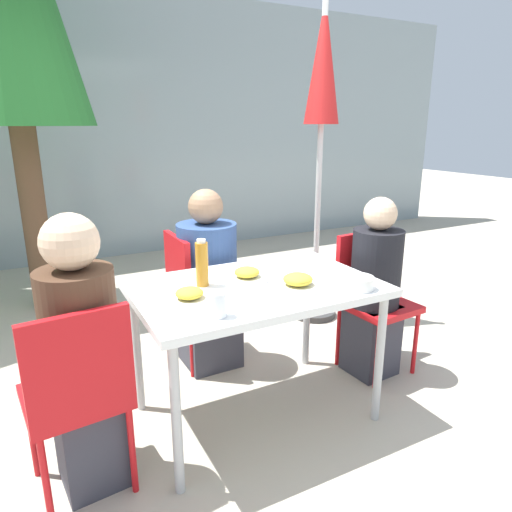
{
  "coord_description": "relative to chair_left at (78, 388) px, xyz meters",
  "views": [
    {
      "loc": [
        -1.01,
        -1.94,
        1.54
      ],
      "look_at": [
        0.0,
        0.0,
        0.91
      ],
      "focal_mm": 32.0,
      "sensor_mm": 36.0,
      "label": 1
    }
  ],
  "objects": [
    {
      "name": "plate_0",
      "position": [
        0.9,
        0.27,
        0.26
      ],
      "size": [
        0.24,
        0.24,
        0.07
      ],
      "color": "white",
      "rests_on": "dining_table"
    },
    {
      "name": "salad_bowl",
      "position": [
        1.32,
        -0.11,
        0.27
      ],
      "size": [
        0.15,
        0.15,
        0.06
      ],
      "color": "white",
      "rests_on": "dining_table"
    },
    {
      "name": "plate_1",
      "position": [
        0.53,
        0.12,
        0.26
      ],
      "size": [
        0.23,
        0.23,
        0.07
      ],
      "color": "white",
      "rests_on": "dining_table"
    },
    {
      "name": "person_far",
      "position": [
        0.89,
        0.83,
        0.02
      ],
      "size": [
        0.38,
        0.38,
        1.17
      ],
      "rotation": [
        0.0,
        0.0,
        -1.56
      ],
      "color": "#383842",
      "rests_on": "ground"
    },
    {
      "name": "chair_far",
      "position": [
        0.81,
        0.88,
        0.0
      ],
      "size": [
        0.4,
        0.4,
        0.88
      ],
      "rotation": [
        0.0,
        0.0,
        -1.56
      ],
      "color": "red",
      "rests_on": "ground"
    },
    {
      "name": "chair_right",
      "position": [
        1.81,
        0.33,
        0.0
      ],
      "size": [
        0.43,
        0.43,
        0.88
      ],
      "rotation": [
        0.0,
        0.0,
        -3.06
      ],
      "color": "red",
      "rests_on": "ground"
    },
    {
      "name": "dining_table",
      "position": [
        0.9,
        0.18,
        0.17
      ],
      "size": [
        1.22,
        0.8,
        0.76
      ],
      "color": "white",
      "rests_on": "ground"
    },
    {
      "name": "chair_left",
      "position": [
        0.0,
        0.0,
        0.0
      ],
      "size": [
        0.44,
        0.44,
        0.88
      ],
      "rotation": [
        0.0,
        0.0,
        0.11
      ],
      "color": "red",
      "rests_on": "ground"
    },
    {
      "name": "person_left",
      "position": [
        0.04,
        0.08,
        0.07
      ],
      "size": [
        0.31,
        0.31,
        1.22
      ],
      "rotation": [
        0.0,
        0.0,
        0.11
      ],
      "color": "#383842",
      "rests_on": "ground"
    },
    {
      "name": "plate_2",
      "position": [
        1.07,
        0.04,
        0.27
      ],
      "size": [
        0.27,
        0.27,
        0.07
      ],
      "color": "white",
      "rests_on": "dining_table"
    },
    {
      "name": "person_right",
      "position": [
        1.76,
        0.24,
        0.02
      ],
      "size": [
        0.3,
        0.3,
        1.14
      ],
      "rotation": [
        0.0,
        0.0,
        -3.06
      ],
      "color": "#383842",
      "rests_on": "ground"
    },
    {
      "name": "building_facade",
      "position": [
        0.9,
        3.86,
        0.98
      ],
      "size": [
        10.0,
        0.2,
        3.0
      ],
      "color": "#89999E",
      "rests_on": "ground"
    },
    {
      "name": "closed_umbrella",
      "position": [
        1.96,
        1.15,
        1.23
      ],
      "size": [
        0.36,
        0.36,
        2.42
      ],
      "color": "#333333",
      "rests_on": "ground"
    },
    {
      "name": "bottle",
      "position": [
        0.66,
        0.29,
        0.36
      ],
      "size": [
        0.06,
        0.06,
        0.24
      ],
      "color": "#B7751E",
      "rests_on": "dining_table"
    },
    {
      "name": "ground_plane",
      "position": [
        0.9,
        0.18,
        -0.52
      ],
      "size": [
        24.0,
        24.0,
        0.0
      ],
      "primitive_type": "plane",
      "color": "#B2A893"
    },
    {
      "name": "drinking_cup",
      "position": [
        0.57,
        -0.11,
        0.29
      ],
      "size": [
        0.07,
        0.07,
        0.11
      ],
      "color": "white",
      "rests_on": "dining_table"
    }
  ]
}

